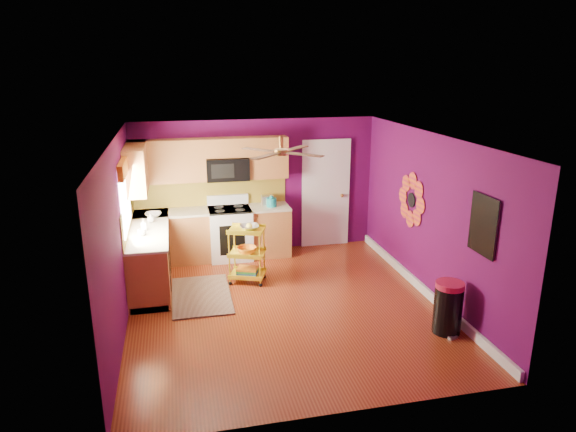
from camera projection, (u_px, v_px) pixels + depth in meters
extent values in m
plane|color=maroon|center=(285.00, 306.00, 7.64)|extent=(5.00, 5.00, 0.00)
cube|color=#510948|center=(256.00, 186.00, 9.62)|extent=(4.50, 0.04, 2.50)
cube|color=#510948|center=(339.00, 304.00, 4.94)|extent=(4.50, 0.04, 2.50)
cube|color=#510948|center=(119.00, 238.00, 6.81)|extent=(0.04, 5.00, 2.50)
cube|color=#510948|center=(430.00, 216.00, 7.75)|extent=(0.04, 5.00, 2.50)
cube|color=silver|center=(284.00, 138.00, 6.92)|extent=(4.50, 5.00, 0.04)
cube|color=white|center=(422.00, 288.00, 8.08)|extent=(0.05, 4.90, 0.14)
cube|color=brown|center=(150.00, 256.00, 8.36)|extent=(0.60, 2.30, 0.90)
cube|color=brown|center=(214.00, 235.00, 9.39)|extent=(2.80, 0.60, 0.90)
cube|color=beige|center=(148.00, 229.00, 8.23)|extent=(0.63, 2.30, 0.04)
cube|color=beige|center=(213.00, 210.00, 9.25)|extent=(2.80, 0.63, 0.04)
cube|color=black|center=(152.00, 279.00, 8.48)|extent=(0.54, 2.30, 0.10)
cube|color=black|center=(215.00, 255.00, 9.50)|extent=(2.80, 0.54, 0.10)
cube|color=white|center=(230.00, 234.00, 9.42)|extent=(0.76, 0.66, 0.92)
cube|color=black|center=(229.00, 210.00, 9.29)|extent=(0.76, 0.62, 0.03)
cube|color=white|center=(228.00, 200.00, 9.51)|extent=(0.76, 0.06, 0.18)
cube|color=black|center=(232.00, 240.00, 9.12)|extent=(0.45, 0.02, 0.55)
cube|color=brown|center=(167.00, 161.00, 8.96)|extent=(1.32, 0.33, 0.75)
cube|color=brown|center=(267.00, 157.00, 9.34)|extent=(0.72, 0.33, 0.75)
cube|color=brown|center=(226.00, 147.00, 9.12)|extent=(0.76, 0.33, 0.34)
cube|color=brown|center=(136.00, 168.00, 8.41)|extent=(0.33, 1.30, 0.75)
cube|color=black|center=(227.00, 169.00, 9.20)|extent=(0.76, 0.38, 0.40)
cube|color=olive|center=(211.00, 192.00, 9.44)|extent=(2.80, 0.01, 0.51)
cube|color=olive|center=(128.00, 214.00, 8.09)|extent=(0.01, 2.30, 0.51)
cube|color=white|center=(125.00, 196.00, 7.71)|extent=(0.03, 1.20, 1.00)
cube|color=orange|center=(124.00, 166.00, 7.58)|extent=(0.08, 1.35, 0.22)
cube|color=white|center=(325.00, 195.00, 9.94)|extent=(0.85, 0.04, 2.05)
cube|color=white|center=(326.00, 195.00, 9.92)|extent=(0.95, 0.02, 2.15)
sphere|color=#BF8C3F|center=(342.00, 196.00, 9.96)|extent=(0.07, 0.07, 0.07)
cylinder|color=black|center=(411.00, 200.00, 8.28)|extent=(0.01, 0.24, 0.24)
cube|color=#1B80B3|center=(484.00, 225.00, 6.35)|extent=(0.03, 0.52, 0.72)
cube|color=black|center=(483.00, 225.00, 6.35)|extent=(0.01, 0.56, 0.76)
cylinder|color=#BF8C3F|center=(281.00, 142.00, 7.13)|extent=(0.06, 0.06, 0.16)
cylinder|color=#BF8C3F|center=(281.00, 152.00, 7.17)|extent=(0.20, 0.20, 0.08)
cube|color=#4C2D19|center=(295.00, 148.00, 7.48)|extent=(0.47, 0.47, 0.01)
cube|color=#4C2D19|center=(259.00, 150.00, 7.36)|extent=(0.47, 0.47, 0.01)
cube|color=#4C2D19|center=(266.00, 156.00, 6.86)|extent=(0.47, 0.47, 0.01)
cube|color=#4C2D19|center=(305.00, 155.00, 6.97)|extent=(0.47, 0.47, 0.01)
cube|color=black|center=(201.00, 295.00, 7.97)|extent=(0.90, 1.46, 0.02)
cylinder|color=yellow|center=(229.00, 258.00, 8.23)|extent=(0.02, 0.02, 0.87)
cylinder|color=yellow|center=(260.00, 259.00, 8.16)|extent=(0.02, 0.02, 0.87)
cylinder|color=yellow|center=(235.00, 250.00, 8.56)|extent=(0.02, 0.02, 0.87)
cylinder|color=yellow|center=(264.00, 252.00, 8.49)|extent=(0.02, 0.02, 0.87)
sphere|color=black|center=(230.00, 283.00, 8.36)|extent=(0.06, 0.06, 0.06)
sphere|color=black|center=(260.00, 285.00, 8.29)|extent=(0.06, 0.06, 0.06)
sphere|color=black|center=(235.00, 275.00, 8.69)|extent=(0.06, 0.06, 0.06)
sphere|color=black|center=(264.00, 276.00, 8.62)|extent=(0.06, 0.06, 0.06)
cube|color=yellow|center=(246.00, 230.00, 8.24)|extent=(0.67, 0.58, 0.03)
cube|color=yellow|center=(247.00, 254.00, 8.36)|extent=(0.67, 0.58, 0.03)
cube|color=yellow|center=(247.00, 275.00, 8.46)|extent=(0.67, 0.58, 0.03)
imported|color=beige|center=(249.00, 227.00, 8.22)|extent=(0.40, 0.40, 0.08)
sphere|color=yellow|center=(249.00, 226.00, 8.21)|extent=(0.10, 0.10, 0.10)
imported|color=orange|center=(247.00, 250.00, 8.34)|extent=(0.41, 0.41, 0.10)
cube|color=navy|center=(247.00, 273.00, 8.45)|extent=(0.39, 0.35, 0.04)
cube|color=#267233|center=(247.00, 270.00, 8.44)|extent=(0.39, 0.35, 0.04)
cube|color=orange|center=(247.00, 269.00, 8.43)|extent=(0.39, 0.35, 0.03)
cylinder|color=black|center=(448.00, 310.00, 6.82)|extent=(0.48, 0.48, 0.64)
cylinder|color=#AA183B|center=(450.00, 285.00, 6.72)|extent=(0.38, 0.38, 0.08)
cube|color=beige|center=(453.00, 338.00, 6.74)|extent=(0.14, 0.10, 0.03)
cylinder|color=#128189|center=(272.00, 202.00, 9.40)|extent=(0.18, 0.18, 0.16)
sphere|color=#128189|center=(272.00, 197.00, 9.37)|extent=(0.06, 0.06, 0.06)
cube|color=beige|center=(267.00, 200.00, 9.51)|extent=(0.22, 0.15, 0.18)
imported|color=#EA3F72|center=(144.00, 225.00, 8.07)|extent=(0.08, 0.09, 0.19)
imported|color=white|center=(151.00, 218.00, 8.48)|extent=(0.12, 0.12, 0.15)
imported|color=white|center=(153.00, 215.00, 8.81)|extent=(0.27, 0.27, 0.07)
imported|color=white|center=(142.00, 232.00, 7.84)|extent=(0.13, 0.13, 0.10)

